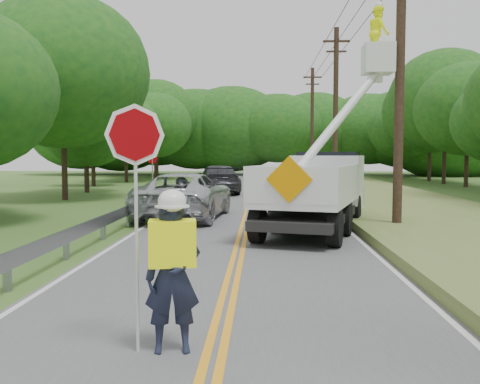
{
  "coord_description": "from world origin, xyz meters",
  "views": [
    {
      "loc": [
        0.59,
        -8.59,
        2.54
      ],
      "look_at": [
        0.0,
        6.0,
        1.5
      ],
      "focal_mm": 40.24,
      "sensor_mm": 36.0,
      "label": 1
    }
  ],
  "objects": [
    {
      "name": "flagger",
      "position": [
        -0.55,
        -1.92,
        1.14
      ],
      "size": [
        1.17,
        0.56,
        3.14
      ],
      "color": "#191E33",
      "rests_on": "road"
    },
    {
      "name": "bucket_truck",
      "position": [
        2.7,
        9.79,
        1.62
      ],
      "size": [
        4.67,
        7.83,
        7.21
      ],
      "color": "black",
      "rests_on": "road"
    },
    {
      "name": "tall_grass_verge",
      "position": [
        7.1,
        14.0,
        0.15
      ],
      "size": [
        7.0,
        96.0,
        0.3
      ],
      "primitive_type": "cube",
      "color": "#557333",
      "rests_on": "ground"
    },
    {
      "name": "stop_sign_permanent",
      "position": [
        -4.99,
        18.66,
        1.71
      ],
      "size": [
        0.47,
        0.32,
        2.56
      ],
      "color": "gray",
      "rests_on": "ground"
    },
    {
      "name": "utility_poles",
      "position": [
        5.0,
        17.02,
        5.27
      ],
      "size": [
        1.6,
        43.3,
        10.0
      ],
      "color": "black",
      "rests_on": "ground"
    },
    {
      "name": "suv_silver",
      "position": [
        -2.41,
        12.32,
        0.91
      ],
      "size": [
        3.47,
        6.65,
        1.79
      ],
      "primitive_type": "imported",
      "rotation": [
        0.0,
        0.0,
        3.06
      ],
      "color": "silver",
      "rests_on": "road"
    },
    {
      "name": "ground",
      "position": [
        0.0,
        0.0,
        0.0
      ],
      "size": [
        140.0,
        140.0,
        0.0
      ],
      "primitive_type": "plane",
      "color": "#2F511D",
      "rests_on": "ground"
    },
    {
      "name": "treeline_left",
      "position": [
        -10.51,
        29.03,
        5.71
      ],
      "size": [
        9.85,
        54.48,
        11.14
      ],
      "color": "#332319",
      "rests_on": "ground"
    },
    {
      "name": "guardrail",
      "position": [
        -4.02,
        14.91,
        0.55
      ],
      "size": [
        0.18,
        48.0,
        0.77
      ],
      "color": "gray",
      "rests_on": "ground"
    },
    {
      "name": "treeline_horizon",
      "position": [
        1.46,
        56.06,
        5.5
      ],
      "size": [
        57.73,
        15.14,
        12.24
      ],
      "color": "#174819",
      "rests_on": "ground"
    },
    {
      "name": "road",
      "position": [
        0.0,
        14.0,
        0.01
      ],
      "size": [
        7.2,
        96.0,
        0.03
      ],
      "color": "#545458",
      "rests_on": "ground"
    },
    {
      "name": "suv_darkgrey",
      "position": [
        -2.19,
        25.68,
        0.91
      ],
      "size": [
        3.47,
        6.47,
        1.78
      ],
      "primitive_type": "imported",
      "rotation": [
        0.0,
        0.0,
        3.31
      ],
      "color": "#313239",
      "rests_on": "road"
    }
  ]
}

